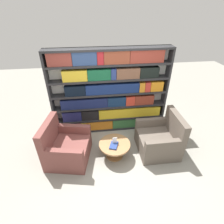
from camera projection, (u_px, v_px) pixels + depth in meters
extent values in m
plane|color=gray|center=(117.00, 165.00, 3.90)|extent=(14.00, 14.00, 0.00)
cube|color=silver|center=(109.00, 91.00, 4.54)|extent=(2.96, 0.05, 2.22)
cube|color=#262628|center=(51.00, 96.00, 4.27)|extent=(0.05, 0.30, 2.22)
cube|color=#262628|center=(165.00, 90.00, 4.59)|extent=(0.05, 0.30, 2.22)
cube|color=#262628|center=(110.00, 127.00, 5.02)|extent=(2.86, 0.30, 0.05)
cube|color=#262628|center=(110.00, 117.00, 4.83)|extent=(2.86, 0.30, 0.05)
cube|color=#262628|center=(110.00, 106.00, 4.63)|extent=(2.86, 0.30, 0.05)
cube|color=#262628|center=(110.00, 93.00, 4.43)|extent=(2.86, 0.30, 0.05)
cube|color=#262628|center=(110.00, 79.00, 4.23)|extent=(2.86, 0.30, 0.05)
cube|color=#262628|center=(110.00, 64.00, 4.03)|extent=(2.86, 0.30, 0.05)
cube|color=#262628|center=(110.00, 49.00, 3.84)|extent=(2.86, 0.30, 0.05)
cube|color=maroon|center=(74.00, 126.00, 4.80)|extent=(0.42, 0.20, 0.27)
cube|color=gold|center=(84.00, 125.00, 4.83)|extent=(0.13, 0.20, 0.27)
cube|color=orange|center=(100.00, 124.00, 4.88)|extent=(0.72, 0.20, 0.27)
cube|color=#336838|center=(132.00, 121.00, 4.98)|extent=(1.11, 0.20, 0.27)
cube|color=navy|center=(72.00, 115.00, 4.62)|extent=(0.48, 0.20, 0.27)
cube|color=black|center=(90.00, 114.00, 4.67)|extent=(0.45, 0.20, 0.27)
cube|color=gold|center=(129.00, 111.00, 4.78)|extent=(1.67, 0.20, 0.27)
cube|color=#17204C|center=(84.00, 103.00, 4.46)|extent=(1.17, 0.20, 0.26)
cube|color=#142B4D|center=(116.00, 101.00, 4.55)|extent=(0.46, 0.20, 0.26)
cube|color=red|center=(130.00, 100.00, 4.58)|extent=(0.23, 0.20, 0.26)
cube|color=maroon|center=(144.00, 99.00, 4.62)|extent=(0.50, 0.20, 0.26)
cube|color=black|center=(75.00, 90.00, 4.24)|extent=(0.49, 0.20, 0.25)
cube|color=navy|center=(112.00, 88.00, 4.33)|extent=(1.32, 0.20, 0.25)
cube|color=orange|center=(141.00, 86.00, 4.41)|extent=(0.14, 0.20, 0.25)
cube|color=#B83127|center=(147.00, 86.00, 4.43)|extent=(0.14, 0.20, 0.25)
cube|color=orange|center=(156.00, 85.00, 4.46)|extent=(0.32, 0.20, 0.25)
cube|color=gold|center=(75.00, 75.00, 4.04)|extent=(0.57, 0.20, 0.26)
cube|color=#165736|center=(99.00, 74.00, 4.10)|extent=(0.54, 0.20, 0.26)
cube|color=navy|center=(113.00, 73.00, 4.13)|extent=(0.12, 0.20, 0.26)
cube|color=brown|center=(128.00, 73.00, 4.17)|extent=(0.56, 0.20, 0.26)
cube|color=black|center=(149.00, 72.00, 4.23)|extent=(0.46, 0.20, 0.26)
cube|color=brown|center=(59.00, 59.00, 3.80)|extent=(0.53, 0.20, 0.29)
cube|color=navy|center=(85.00, 58.00, 3.85)|extent=(0.53, 0.20, 0.29)
cube|color=maroon|center=(100.00, 57.00, 3.89)|extent=(0.14, 0.20, 0.29)
cube|color=brown|center=(116.00, 57.00, 3.93)|extent=(0.58, 0.20, 0.29)
cube|color=maroon|center=(146.00, 56.00, 4.01)|extent=(0.80, 0.20, 0.29)
cube|color=brown|center=(69.00, 151.00, 3.97)|extent=(1.06, 1.08, 0.43)
cube|color=brown|center=(48.00, 134.00, 3.72)|extent=(0.32, 0.93, 0.54)
cube|color=brown|center=(64.00, 154.00, 3.45)|extent=(0.76, 0.27, 0.21)
cube|color=brown|center=(75.00, 129.00, 4.13)|extent=(0.76, 0.27, 0.21)
cube|color=brown|center=(157.00, 143.00, 4.19)|extent=(0.90, 0.93, 0.43)
cube|color=brown|center=(176.00, 125.00, 3.97)|extent=(0.14, 0.93, 0.54)
cube|color=brown|center=(151.00, 122.00, 4.35)|extent=(0.75, 0.12, 0.21)
cube|color=brown|center=(162.00, 145.00, 3.67)|extent=(0.75, 0.12, 0.21)
cylinder|color=olive|center=(115.00, 150.00, 4.04)|extent=(0.13, 0.13, 0.34)
cylinder|color=olive|center=(115.00, 155.00, 4.12)|extent=(0.39, 0.39, 0.03)
cylinder|color=olive|center=(115.00, 144.00, 3.94)|extent=(0.71, 0.71, 0.04)
cube|color=black|center=(115.00, 143.00, 3.92)|extent=(0.06, 0.06, 0.01)
cube|color=white|center=(115.00, 141.00, 3.88)|extent=(0.10, 0.01, 0.18)
cube|color=navy|center=(114.00, 145.00, 3.86)|extent=(0.24, 0.29, 0.03)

